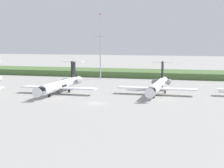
# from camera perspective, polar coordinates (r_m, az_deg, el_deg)

# --- Properties ---
(ground_plane) EXTENTS (500.00, 500.00, 0.00)m
(ground_plane) POSITION_cam_1_polar(r_m,az_deg,el_deg) (117.81, 1.80, -0.62)
(ground_plane) COLOR #9E9B96
(grass_berm) EXTENTS (320.00, 20.00, 2.56)m
(grass_berm) POSITION_cam_1_polar(r_m,az_deg,el_deg) (155.73, 5.09, 1.70)
(grass_berm) COLOR #4C6B38
(grass_berm) RESTS_ON ground
(regional_jet_third) EXTENTS (22.81, 31.00, 9.00)m
(regional_jet_third) POSITION_cam_1_polar(r_m,az_deg,el_deg) (106.94, -8.22, -0.11)
(regional_jet_third) COLOR white
(regional_jet_third) RESTS_ON ground
(regional_jet_fourth) EXTENTS (22.81, 31.00, 9.00)m
(regional_jet_fourth) POSITION_cam_1_polar(r_m,az_deg,el_deg) (105.07, 7.39, -0.22)
(regional_jet_fourth) COLOR white
(regional_jet_fourth) RESTS_ON ground
(antenna_mast) EXTENTS (4.40, 0.50, 26.29)m
(antenna_mast) POSITION_cam_1_polar(r_m,az_deg,el_deg) (143.76, -1.88, 5.11)
(antenna_mast) COLOR #B2B2B7
(antenna_mast) RESTS_ON ground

